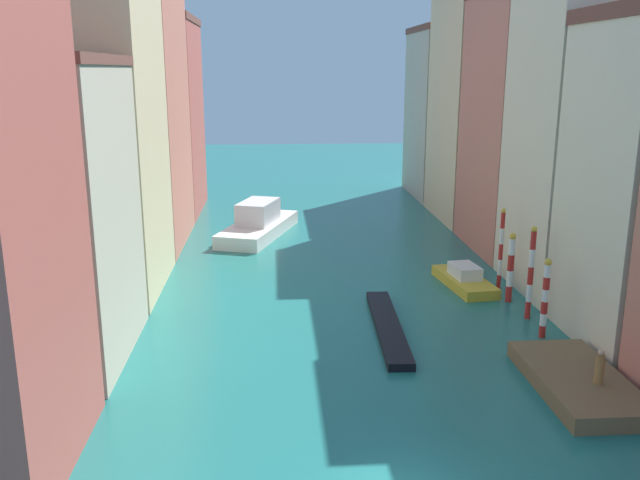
{
  "coord_description": "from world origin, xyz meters",
  "views": [
    {
      "loc": [
        -3.81,
        -17.61,
        12.83
      ],
      "look_at": [
        -0.73,
        26.67,
        1.5
      ],
      "focal_mm": 37.64,
      "sensor_mm": 36.0,
      "label": 1
    }
  ],
  "objects_px": {
    "person_on_dock": "(600,368)",
    "vaporetto_white": "(258,224)",
    "mooring_pole_2": "(511,267)",
    "motorboat_0": "(464,279)",
    "waterfront_dock": "(578,382)",
    "mooring_pole_3": "(501,249)",
    "gondola_black": "(388,326)",
    "mooring_pole_0": "(545,297)",
    "mooring_pole_1": "(531,272)"
  },
  "relations": [
    {
      "from": "mooring_pole_2",
      "to": "mooring_pole_1",
      "type": "bearing_deg",
      "value": -88.06
    },
    {
      "from": "person_on_dock",
      "to": "mooring_pole_2",
      "type": "relative_size",
      "value": 0.36
    },
    {
      "from": "mooring_pole_0",
      "to": "mooring_pole_1",
      "type": "bearing_deg",
      "value": 85.01
    },
    {
      "from": "mooring_pole_1",
      "to": "motorboat_0",
      "type": "relative_size",
      "value": 0.86
    },
    {
      "from": "waterfront_dock",
      "to": "mooring_pole_3",
      "type": "height_order",
      "value": "mooring_pole_3"
    },
    {
      "from": "vaporetto_white",
      "to": "mooring_pole_1",
      "type": "bearing_deg",
      "value": -53.07
    },
    {
      "from": "mooring_pole_0",
      "to": "mooring_pole_3",
      "type": "relative_size",
      "value": 0.81
    },
    {
      "from": "person_on_dock",
      "to": "mooring_pole_1",
      "type": "bearing_deg",
      "value": 86.39
    },
    {
      "from": "mooring_pole_1",
      "to": "mooring_pole_3",
      "type": "height_order",
      "value": "mooring_pole_1"
    },
    {
      "from": "mooring_pole_0",
      "to": "mooring_pole_3",
      "type": "distance_m",
      "value": 7.3
    },
    {
      "from": "mooring_pole_2",
      "to": "mooring_pole_3",
      "type": "distance_m",
      "value": 2.08
    },
    {
      "from": "mooring_pole_3",
      "to": "gondola_black",
      "type": "xyz_separation_m",
      "value": [
        -7.67,
        -5.84,
        -2.34
      ]
    },
    {
      "from": "gondola_black",
      "to": "motorboat_0",
      "type": "height_order",
      "value": "motorboat_0"
    },
    {
      "from": "mooring_pole_0",
      "to": "gondola_black",
      "type": "bearing_deg",
      "value": 169.06
    },
    {
      "from": "gondola_black",
      "to": "mooring_pole_0",
      "type": "bearing_deg",
      "value": -10.94
    },
    {
      "from": "waterfront_dock",
      "to": "person_on_dock",
      "type": "distance_m",
      "value": 1.41
    },
    {
      "from": "vaporetto_white",
      "to": "mooring_pole_3",
      "type": "bearing_deg",
      "value": -45.18
    },
    {
      "from": "waterfront_dock",
      "to": "motorboat_0",
      "type": "distance_m",
      "value": 13.68
    },
    {
      "from": "mooring_pole_0",
      "to": "person_on_dock",
      "type": "bearing_deg",
      "value": -93.07
    },
    {
      "from": "mooring_pole_1",
      "to": "person_on_dock",
      "type": "bearing_deg",
      "value": -93.61
    },
    {
      "from": "waterfront_dock",
      "to": "mooring_pole_0",
      "type": "xyz_separation_m",
      "value": [
        0.71,
        5.55,
        1.72
      ]
    },
    {
      "from": "mooring_pole_3",
      "to": "waterfront_dock",
      "type": "bearing_deg",
      "value": -94.18
    },
    {
      "from": "person_on_dock",
      "to": "vaporetto_white",
      "type": "distance_m",
      "value": 31.68
    },
    {
      "from": "gondola_black",
      "to": "waterfront_dock",
      "type": "bearing_deg",
      "value": -46.1
    },
    {
      "from": "mooring_pole_0",
      "to": "mooring_pole_2",
      "type": "bearing_deg",
      "value": 88.57
    },
    {
      "from": "waterfront_dock",
      "to": "mooring_pole_3",
      "type": "distance_m",
      "value": 13.05
    },
    {
      "from": "mooring_pole_3",
      "to": "person_on_dock",
      "type": "bearing_deg",
      "value": -92.39
    },
    {
      "from": "motorboat_0",
      "to": "waterfront_dock",
      "type": "bearing_deg",
      "value": -86.19
    },
    {
      "from": "waterfront_dock",
      "to": "person_on_dock",
      "type": "bearing_deg",
      "value": -67.9
    },
    {
      "from": "mooring_pole_3",
      "to": "motorboat_0",
      "type": "relative_size",
      "value": 0.85
    },
    {
      "from": "mooring_pole_2",
      "to": "waterfront_dock",
      "type": "bearing_deg",
      "value": -94.46
    },
    {
      "from": "waterfront_dock",
      "to": "mooring_pole_2",
      "type": "relative_size",
      "value": 1.77
    },
    {
      "from": "waterfront_dock",
      "to": "mooring_pole_3",
      "type": "relative_size",
      "value": 1.42
    },
    {
      "from": "motorboat_0",
      "to": "mooring_pole_0",
      "type": "bearing_deg",
      "value": -78.68
    },
    {
      "from": "mooring_pole_2",
      "to": "motorboat_0",
      "type": "xyz_separation_m",
      "value": [
        -1.75,
        2.84,
        -1.59
      ]
    },
    {
      "from": "vaporetto_white",
      "to": "motorboat_0",
      "type": "distance_m",
      "value": 18.83
    },
    {
      "from": "mooring_pole_0",
      "to": "mooring_pole_2",
      "type": "height_order",
      "value": "mooring_pole_0"
    },
    {
      "from": "mooring_pole_0",
      "to": "waterfront_dock",
      "type": "bearing_deg",
      "value": -97.3
    },
    {
      "from": "mooring_pole_3",
      "to": "vaporetto_white",
      "type": "distance_m",
      "value": 20.76
    },
    {
      "from": "waterfront_dock",
      "to": "gondola_black",
      "type": "height_order",
      "value": "waterfront_dock"
    },
    {
      "from": "mooring_pole_1",
      "to": "mooring_pole_0",
      "type": "bearing_deg",
      "value": -94.99
    },
    {
      "from": "gondola_black",
      "to": "mooring_pole_2",
      "type": "bearing_deg",
      "value": 26.77
    },
    {
      "from": "mooring_pole_2",
      "to": "gondola_black",
      "type": "bearing_deg",
      "value": -153.23
    },
    {
      "from": "mooring_pole_3",
      "to": "gondola_black",
      "type": "height_order",
      "value": "mooring_pole_3"
    },
    {
      "from": "waterfront_dock",
      "to": "motorboat_0",
      "type": "height_order",
      "value": "motorboat_0"
    },
    {
      "from": "mooring_pole_1",
      "to": "mooring_pole_2",
      "type": "relative_size",
      "value": 1.25
    },
    {
      "from": "mooring_pole_0",
      "to": "mooring_pole_1",
      "type": "relative_size",
      "value": 0.8
    },
    {
      "from": "vaporetto_white",
      "to": "gondola_black",
      "type": "height_order",
      "value": "vaporetto_white"
    },
    {
      "from": "person_on_dock",
      "to": "mooring_pole_2",
      "type": "distance_m",
      "value": 11.74
    },
    {
      "from": "person_on_dock",
      "to": "gondola_black",
      "type": "relative_size",
      "value": 0.15
    }
  ]
}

